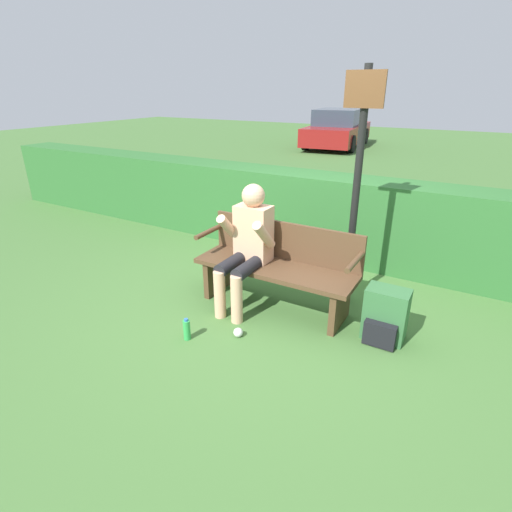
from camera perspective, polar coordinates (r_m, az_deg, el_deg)
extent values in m
plane|color=#426B33|center=(4.07, 2.55, -7.17)|extent=(40.00, 40.00, 0.00)
cube|color=#2D662D|center=(5.19, 10.74, 5.54)|extent=(12.00, 0.58, 1.03)
cube|color=#513823|center=(3.87, 2.66, -1.80)|extent=(1.60, 0.48, 0.05)
cube|color=#513823|center=(3.98, 4.22, 2.18)|extent=(1.60, 0.04, 0.38)
cube|color=#513823|center=(4.29, -5.46, -2.57)|extent=(0.06, 0.44, 0.40)
cube|color=#513823|center=(3.75, 11.89, -7.01)|extent=(0.06, 0.44, 0.40)
cylinder|color=#513823|center=(4.16, -6.77, 3.48)|extent=(0.05, 0.44, 0.05)
cylinder|color=#513823|center=(3.52, 13.96, -0.81)|extent=(0.05, 0.44, 0.05)
cube|color=#DBA884|center=(3.92, -0.36, 3.26)|extent=(0.34, 0.22, 0.56)
sphere|color=#DBA884|center=(3.80, -0.38, 8.62)|extent=(0.22, 0.22, 0.22)
cylinder|color=black|center=(3.87, -3.32, -0.96)|extent=(0.13, 0.47, 0.13)
cylinder|color=black|center=(3.78, -0.92, -1.54)|extent=(0.13, 0.47, 0.13)
cylinder|color=#DBA884|center=(3.80, -5.19, -5.49)|extent=(0.11, 0.11, 0.47)
cylinder|color=#DBA884|center=(3.70, -2.78, -6.20)|extent=(0.11, 0.11, 0.47)
cylinder|color=#DBA884|center=(3.88, -3.86, 3.96)|extent=(0.09, 0.34, 0.34)
cylinder|color=#DBA884|center=(3.69, 1.17, 2.98)|extent=(0.09, 0.34, 0.34)
cube|color=#336638|center=(3.65, 18.02, -7.90)|extent=(0.36, 0.23, 0.47)
cube|color=black|center=(3.59, 17.22, -10.69)|extent=(0.27, 0.08, 0.21)
cylinder|color=green|center=(3.58, -9.86, -10.36)|extent=(0.06, 0.06, 0.18)
cylinder|color=#2D66B2|center=(3.53, -9.97, -8.97)|extent=(0.03, 0.03, 0.02)
cylinder|color=black|center=(3.88, 14.06, 8.44)|extent=(0.07, 0.07, 2.22)
cube|color=brown|center=(3.72, 15.29, 22.00)|extent=(0.34, 0.02, 0.30)
cube|color=maroon|center=(15.44, 11.53, 16.78)|extent=(2.08, 4.19, 0.60)
cube|color=#333D4C|center=(15.39, 11.70, 18.88)|extent=(1.66, 2.08, 0.54)
cylinder|color=black|center=(16.85, 9.76, 16.76)|extent=(0.24, 0.58, 0.57)
cylinder|color=black|center=(16.53, 15.30, 16.19)|extent=(0.24, 0.58, 0.57)
cylinder|color=black|center=(14.46, 7.11, 15.91)|extent=(0.24, 0.58, 0.57)
cylinder|color=black|center=(14.08, 13.50, 15.28)|extent=(0.24, 0.58, 0.57)
sphere|color=silver|center=(3.60, -2.57, -10.85)|extent=(0.08, 0.08, 0.08)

